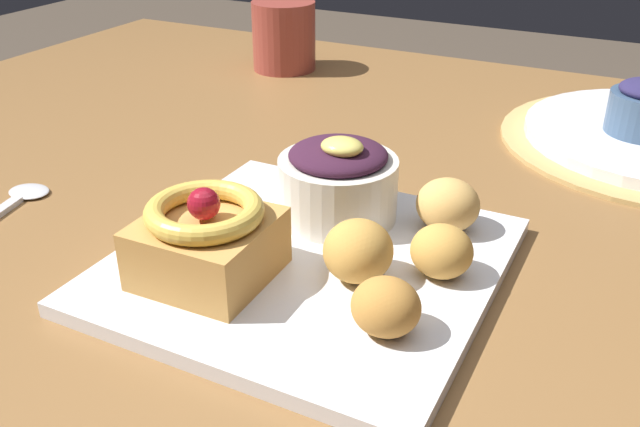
{
  "coord_description": "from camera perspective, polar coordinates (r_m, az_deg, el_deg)",
  "views": [
    {
      "loc": [
        0.13,
        -0.47,
        1.02
      ],
      "look_at": [
        -0.08,
        -0.05,
        0.77
      ],
      "focal_mm": 38.98,
      "sensor_mm": 36.0,
      "label": 1
    }
  ],
  "objects": [
    {
      "name": "dining_table",
      "position": [
        0.61,
        8.95,
        -9.37
      ],
      "size": [
        1.54,
        1.14,
        0.73
      ],
      "color": "brown",
      "rests_on": "ground_plane"
    },
    {
      "name": "front_plate",
      "position": [
        0.53,
        -0.98,
        -4.15
      ],
      "size": [
        0.27,
        0.27,
        0.01
      ],
      "primitive_type": "cube",
      "color": "white",
      "rests_on": "dining_table"
    },
    {
      "name": "cake_slice",
      "position": [
        0.5,
        -9.27,
        -2.08
      ],
      "size": [
        0.09,
        0.09,
        0.07
      ],
      "rotation": [
        0.0,
        0.0,
        0.02
      ],
      "color": "#C68E47",
      "rests_on": "front_plate"
    },
    {
      "name": "berry_ramekin",
      "position": [
        0.57,
        1.32,
        2.55
      ],
      "size": [
        0.1,
        0.1,
        0.07
      ],
      "color": "silver",
      "rests_on": "front_plate"
    },
    {
      "name": "fritter_front",
      "position": [
        0.5,
        9.95,
        -3.07
      ],
      "size": [
        0.05,
        0.04,
        0.04
      ],
      "primitive_type": "ellipsoid",
      "color": "gold",
      "rests_on": "front_plate"
    },
    {
      "name": "fritter_middle",
      "position": [
        0.44,
        5.43,
        -7.63
      ],
      "size": [
        0.05,
        0.04,
        0.04
      ],
      "primitive_type": "ellipsoid",
      "color": "#BC7F38",
      "rests_on": "front_plate"
    },
    {
      "name": "fritter_back",
      "position": [
        0.56,
        10.78,
        0.64
      ],
      "size": [
        0.05,
        0.05,
        0.04
      ],
      "primitive_type": "ellipsoid",
      "color": "tan",
      "rests_on": "front_plate"
    },
    {
      "name": "fritter_extra",
      "position": [
        0.49,
        3.14,
        -3.08
      ],
      "size": [
        0.05,
        0.05,
        0.05
      ],
      "primitive_type": "ellipsoid",
      "color": "gold",
      "rests_on": "front_plate"
    },
    {
      "name": "spoon",
      "position": [
        0.68,
        -24.06,
        0.71
      ],
      "size": [
        0.05,
        0.13,
        0.0
      ],
      "rotation": [
        0.0,
        0.0,
        1.79
      ],
      "color": "silver",
      "rests_on": "dining_table"
    },
    {
      "name": "coffee_mug",
      "position": [
        1.03,
        -2.98,
        14.36
      ],
      "size": [
        0.09,
        0.09,
        0.1
      ],
      "primitive_type": "cylinder",
      "color": "#993D33",
      "rests_on": "dining_table"
    }
  ]
}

